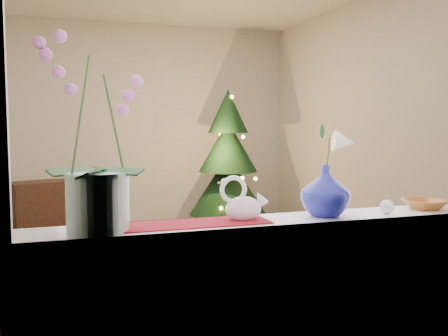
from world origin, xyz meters
The scene contains 16 objects.
ground centered at (0.00, 0.00, 0.00)m, with size 5.00×5.00×0.00m, color #351F15.
wall_back centered at (0.00, 2.50, 1.35)m, with size 4.50×0.10×2.70m, color beige.
wall_front centered at (0.00, -2.50, 1.35)m, with size 4.50×0.10×2.70m, color beige.
wall_right centered at (2.25, 0.00, 1.35)m, with size 0.10×5.00×2.70m, color beige.
window_apron centered at (0.00, -2.46, 0.44)m, with size 2.20×0.08×0.88m, color white.
windowsill centered at (0.00, -2.37, 0.90)m, with size 2.20×0.26×0.04m, color white.
window_frame centered at (0.00, -2.47, 1.70)m, with size 2.22×0.06×1.60m, color white, non-canonical shape.
runner centered at (-0.38, -2.37, 0.92)m, with size 0.70×0.20×0.01m, color maroon.
orchid_pot centered at (-0.74, -2.39, 1.31)m, with size 0.26×0.26×0.77m, color white, non-canonical shape.
swan centered at (-0.13, -2.36, 1.01)m, with size 0.22×0.10×0.19m, color silver, non-canonical shape.
blue_vase centered at (0.27, -2.37, 1.05)m, with size 0.26×0.26×0.27m, color navy.
lily centered at (0.27, -2.37, 1.29)m, with size 0.15×0.08×0.20m, color silver, non-canonical shape.
paperweight centered at (0.57, -2.42, 0.95)m, with size 0.07×0.07×0.07m, color silver.
amber_dish centered at (0.83, -2.37, 0.94)m, with size 0.17×0.17×0.04m, color #A45D21.
xmas_tree centered at (1.12, 1.55, 0.89)m, with size 0.97×0.97×1.78m, color #133313, non-canonical shape.
side_table centered at (-1.08, 2.25, 0.31)m, with size 0.84×0.42×0.63m, color black.
Camera 1 is at (-0.88, -4.37, 1.34)m, focal length 40.00 mm.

